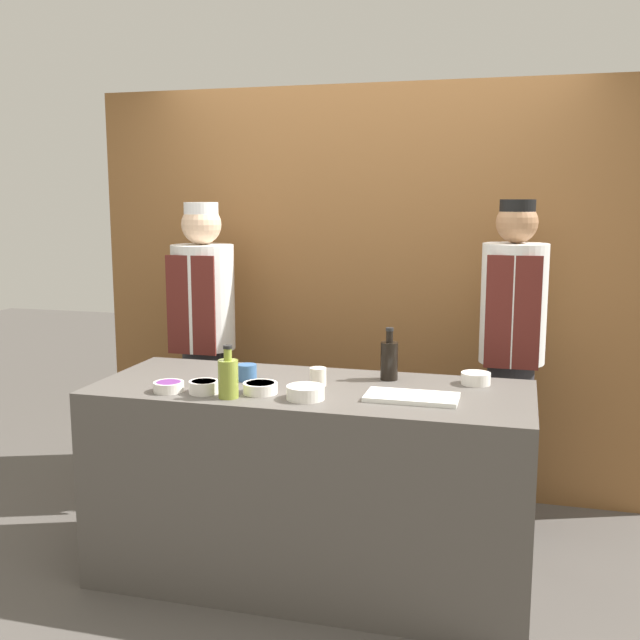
% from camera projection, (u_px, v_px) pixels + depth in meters
% --- Properties ---
extents(ground_plane, '(14.00, 14.00, 0.00)m').
position_uv_depth(ground_plane, '(311.00, 575.00, 3.52)').
color(ground_plane, '#4C4742').
extents(cabinet_wall, '(3.33, 0.18, 2.40)m').
position_uv_depth(cabinet_wall, '(367.00, 291.00, 4.51)').
color(cabinet_wall, brown).
rests_on(cabinet_wall, ground_plane).
extents(counter, '(1.97, 0.78, 0.92)m').
position_uv_depth(counter, '(311.00, 483.00, 3.45)').
color(counter, '#514C47').
rests_on(counter, ground_plane).
extents(sauce_bowl_orange, '(0.16, 0.16, 0.06)m').
position_uv_depth(sauce_bowl_orange, '(305.00, 392.00, 3.16)').
color(sauce_bowl_orange, white).
rests_on(sauce_bowl_orange, counter).
extents(sauce_bowl_yellow, '(0.13, 0.13, 0.05)m').
position_uv_depth(sauce_bowl_yellow, '(476.00, 378.00, 3.41)').
color(sauce_bowl_yellow, white).
rests_on(sauce_bowl_yellow, counter).
extents(sauce_bowl_red, '(0.13, 0.13, 0.05)m').
position_uv_depth(sauce_bowl_red, '(204.00, 386.00, 3.26)').
color(sauce_bowl_red, white).
rests_on(sauce_bowl_red, counter).
extents(sauce_bowl_purple, '(0.13, 0.13, 0.04)m').
position_uv_depth(sauce_bowl_purple, '(169.00, 386.00, 3.28)').
color(sauce_bowl_purple, white).
rests_on(sauce_bowl_purple, counter).
extents(sauce_bowl_white, '(0.15, 0.15, 0.05)m').
position_uv_depth(sauce_bowl_white, '(260.00, 387.00, 3.25)').
color(sauce_bowl_white, white).
rests_on(sauce_bowl_white, counter).
extents(cutting_board, '(0.39, 0.20, 0.02)m').
position_uv_depth(cutting_board, '(412.00, 397.00, 3.16)').
color(cutting_board, white).
rests_on(cutting_board, counter).
extents(bottle_soy, '(0.08, 0.08, 0.25)m').
position_uv_depth(bottle_soy, '(389.00, 359.00, 3.49)').
color(bottle_soy, black).
rests_on(bottle_soy, counter).
extents(bottle_oil, '(0.09, 0.09, 0.23)m').
position_uv_depth(bottle_oil, '(228.00, 377.00, 3.17)').
color(bottle_oil, olive).
rests_on(bottle_oil, counter).
extents(cup_blue, '(0.09, 0.09, 0.08)m').
position_uv_depth(cup_blue, '(247.00, 372.00, 3.48)').
color(cup_blue, '#386093').
rests_on(cup_blue, counter).
extents(cup_cream, '(0.08, 0.08, 0.08)m').
position_uv_depth(cup_cream, '(318.00, 377.00, 3.39)').
color(cup_cream, silver).
rests_on(cup_cream, counter).
extents(chef_left, '(0.36, 0.36, 1.73)m').
position_uv_depth(chef_left, '(204.00, 340.00, 4.33)').
color(chef_left, '#28282D').
rests_on(chef_left, ground_plane).
extents(chef_right, '(0.33, 0.33, 1.75)m').
position_uv_depth(chef_right, '(511.00, 353.00, 3.88)').
color(chef_right, '#28282D').
rests_on(chef_right, ground_plane).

